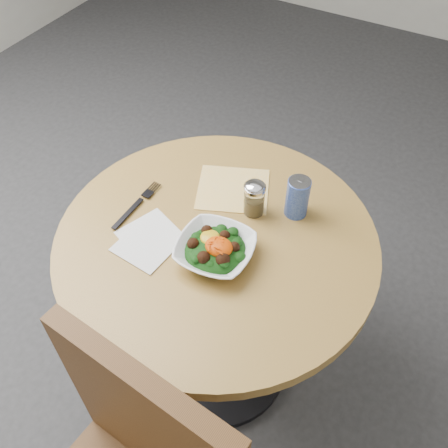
# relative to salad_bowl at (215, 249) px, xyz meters

# --- Properties ---
(ground) EXTENTS (6.00, 6.00, 0.00)m
(ground) POSITION_rel_salad_bowl_xyz_m (-0.03, 0.06, -0.78)
(ground) COLOR #2C2B2E
(ground) RESTS_ON ground
(table) EXTENTS (0.90, 0.90, 0.75)m
(table) POSITION_rel_salad_bowl_xyz_m (-0.03, 0.06, -0.23)
(table) COLOR black
(table) RESTS_ON ground
(cloth_napkin) EXTENTS (0.27, 0.26, 0.00)m
(cloth_napkin) POSITION_rel_salad_bowl_xyz_m (-0.08, 0.25, -0.03)
(cloth_napkin) COLOR #FFA60D
(cloth_napkin) RESTS_ON table
(paper_napkins) EXTENTS (0.19, 0.21, 0.00)m
(paper_napkins) POSITION_rel_salad_bowl_xyz_m (-0.19, -0.04, -0.03)
(paper_napkins) COLOR silver
(paper_napkins) RESTS_ON table
(salad_bowl) EXTENTS (0.22, 0.22, 0.08)m
(salad_bowl) POSITION_rel_salad_bowl_xyz_m (0.00, 0.00, 0.00)
(salad_bowl) COLOR white
(salad_bowl) RESTS_ON table
(fork) EXTENTS (0.03, 0.22, 0.00)m
(fork) POSITION_rel_salad_bowl_xyz_m (-0.29, 0.06, -0.02)
(fork) COLOR black
(fork) RESTS_ON table
(spice_shaker) EXTENTS (0.06, 0.06, 0.11)m
(spice_shaker) POSITION_rel_salad_bowl_xyz_m (0.02, 0.20, 0.03)
(spice_shaker) COLOR silver
(spice_shaker) RESTS_ON table
(beverage_can) EXTENTS (0.07, 0.07, 0.13)m
(beverage_can) POSITION_rel_salad_bowl_xyz_m (0.12, 0.25, 0.03)
(beverage_can) COLOR #0D2195
(beverage_can) RESTS_ON table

